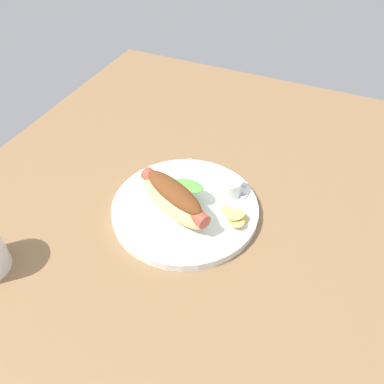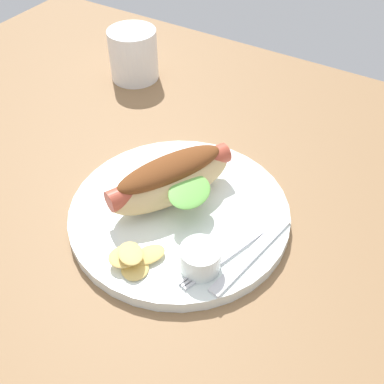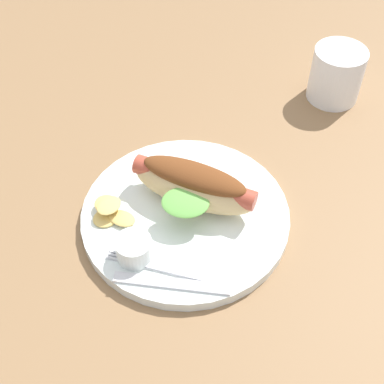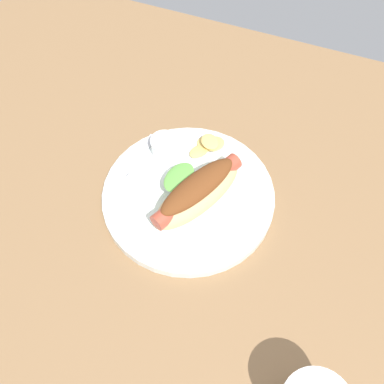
% 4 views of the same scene
% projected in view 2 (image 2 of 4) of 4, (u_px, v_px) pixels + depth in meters
% --- Properties ---
extents(ground_plane, '(1.20, 0.90, 0.02)m').
position_uv_depth(ground_plane, '(169.00, 209.00, 0.62)').
color(ground_plane, olive).
extents(plate, '(0.27, 0.27, 0.02)m').
position_uv_depth(plate, '(180.00, 213.00, 0.59)').
color(plate, white).
rests_on(plate, ground_plane).
extents(hot_dog, '(0.12, 0.17, 0.06)m').
position_uv_depth(hot_dog, '(170.00, 180.00, 0.57)').
color(hot_dog, '#DBB77A').
rests_on(hot_dog, plate).
extents(sauce_ramekin, '(0.04, 0.04, 0.03)m').
position_uv_depth(sauce_ramekin, '(200.00, 259.00, 0.51)').
color(sauce_ramekin, white).
rests_on(sauce_ramekin, plate).
extents(fork, '(0.06, 0.14, 0.00)m').
position_uv_depth(fork, '(232.00, 250.00, 0.53)').
color(fork, silver).
rests_on(fork, plate).
extents(knife, '(0.04, 0.14, 0.00)m').
position_uv_depth(knife, '(252.00, 254.00, 0.53)').
color(knife, silver).
rests_on(knife, plate).
extents(chips_pile, '(0.06, 0.07, 0.02)m').
position_uv_depth(chips_pile, '(134.00, 258.00, 0.52)').
color(chips_pile, '#E3BF65').
rests_on(chips_pile, plate).
extents(drinking_cup, '(0.08, 0.08, 0.09)m').
position_uv_depth(drinking_cup, '(133.00, 55.00, 0.81)').
color(drinking_cup, white).
rests_on(drinking_cup, ground_plane).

